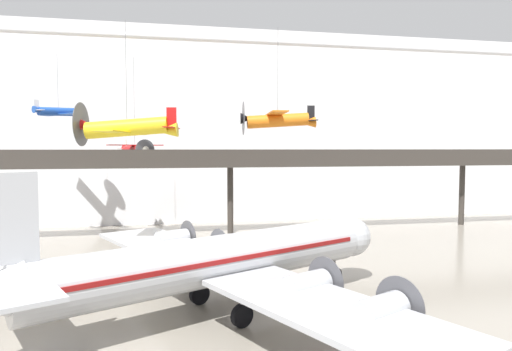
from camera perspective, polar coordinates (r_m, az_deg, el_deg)
The scene contains 10 objects.
ground_plane at distance 26.48m, azimuth 6.20°, elevation -18.60°, with size 260.00×260.00×0.00m, color gray.
hangar_back_wall at distance 62.26m, azimuth -4.50°, elevation 6.14°, with size 140.00×3.00×25.71m.
mezzanine_walkway at distance 51.89m, azimuth -3.09°, elevation 1.45°, with size 110.00×3.20×9.77m.
ceiling_truss_beam at distance 46.47m, azimuth -1.91°, elevation 16.52°, with size 120.00×0.60×0.60m.
airliner_silver_main at distance 27.31m, azimuth -5.28°, elevation -10.72°, with size 25.30×29.86×8.86m.
suspended_plane_orange_highwing at distance 38.83m, azimuth 2.73°, elevation 6.96°, with size 6.48×7.95×9.00m.
suspended_plane_yellow_lowwing at distance 37.94m, azimuth -15.80°, elevation 5.72°, with size 8.21×9.94×9.92m.
suspended_plane_red_highwing at distance 52.47m, azimuth -14.90°, elevation 3.32°, with size 6.01×5.41×11.31m.
suspended_plane_blue_trainer at distance 54.43m, azimuth -23.46°, elevation 7.30°, with size 5.63×5.70×7.52m.
info_sign_pedestal at distance 29.61m, azimuth 17.79°, elevation -15.38°, with size 0.46×0.67×1.24m.
Camera 1 is at (-7.46, -23.38, 9.94)m, focal length 32.00 mm.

